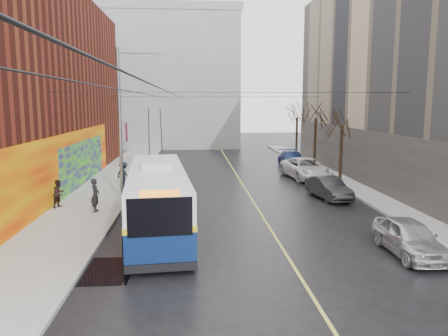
# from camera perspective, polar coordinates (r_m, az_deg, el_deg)

# --- Properties ---
(ground) EXTENTS (140.00, 140.00, 0.00)m
(ground) POSITION_cam_1_polar(r_m,az_deg,el_deg) (16.97, 3.36, -11.81)
(ground) COLOR black
(ground) RESTS_ON ground
(sidewalk_left) EXTENTS (4.00, 60.00, 0.15)m
(sidewalk_left) POSITION_cam_1_polar(r_m,az_deg,el_deg) (28.97, -15.82, -3.37)
(sidewalk_left) COLOR gray
(sidewalk_left) RESTS_ON ground
(sidewalk_right) EXTENTS (2.00, 60.00, 0.15)m
(sidewalk_right) POSITION_cam_1_polar(r_m,az_deg,el_deg) (30.48, 17.33, -2.86)
(sidewalk_right) COLOR gray
(sidewalk_right) RESTS_ON ground
(lane_line) EXTENTS (0.12, 50.00, 0.01)m
(lane_line) POSITION_cam_1_polar(r_m,az_deg,el_deg) (30.57, 2.71, -2.58)
(lane_line) COLOR #BFB74C
(lane_line) RESTS_ON ground
(building_far) EXTENTS (20.50, 12.10, 18.00)m
(building_far) POSITION_cam_1_polar(r_m,az_deg,el_deg) (60.96, -7.99, 11.41)
(building_far) COLOR gray
(building_far) RESTS_ON ground
(streetlight_pole) EXTENTS (2.65, 0.60, 9.00)m
(streetlight_pole) POSITION_cam_1_polar(r_m,az_deg,el_deg) (26.10, -13.10, 6.02)
(streetlight_pole) COLOR slate
(streetlight_pole) RESTS_ON ground
(catenary_wires) EXTENTS (18.00, 60.00, 0.22)m
(catenary_wires) POSITION_cam_1_polar(r_m,az_deg,el_deg) (30.54, -5.02, 9.17)
(catenary_wires) COLOR black
(tree_near) EXTENTS (3.20, 3.20, 6.40)m
(tree_near) POSITION_cam_1_polar(r_m,az_deg,el_deg) (33.68, 15.21, 6.69)
(tree_near) COLOR black
(tree_near) RESTS_ON ground
(tree_mid) EXTENTS (3.20, 3.20, 6.68)m
(tree_mid) POSITION_cam_1_polar(r_m,az_deg,el_deg) (40.34, 11.92, 7.45)
(tree_mid) COLOR black
(tree_mid) RESTS_ON ground
(tree_far) EXTENTS (3.20, 3.20, 6.57)m
(tree_far) POSITION_cam_1_polar(r_m,az_deg,el_deg) (47.11, 9.55, 7.52)
(tree_far) COLOR black
(tree_far) RESTS_ON ground
(puddle) EXTENTS (2.05, 2.68, 0.01)m
(puddle) POSITION_cam_1_polar(r_m,az_deg,el_deg) (16.44, -15.56, -12.80)
(puddle) COLOR black
(puddle) RESTS_ON ground
(pigeons_flying) EXTENTS (2.53, 3.90, 2.54)m
(pigeons_flying) POSITION_cam_1_polar(r_m,az_deg,el_deg) (25.98, -4.64, 11.47)
(pigeons_flying) COLOR slate
(trolleybus) EXTENTS (3.57, 11.86, 5.55)m
(trolleybus) POSITION_cam_1_polar(r_m,az_deg,el_deg) (20.57, -8.68, -3.77)
(trolleybus) COLOR #091C49
(trolleybus) RESTS_ON ground
(parked_car_a) EXTENTS (1.71, 4.15, 1.41)m
(parked_car_a) POSITION_cam_1_polar(r_m,az_deg,el_deg) (18.65, 23.06, -8.33)
(parked_car_a) COLOR #B3B3B8
(parked_car_a) RESTS_ON ground
(parked_car_b) EXTENTS (2.03, 4.24, 1.34)m
(parked_car_b) POSITION_cam_1_polar(r_m,az_deg,el_deg) (27.71, 13.52, -2.57)
(parked_car_b) COLOR #2A2A2D
(parked_car_b) RESTS_ON ground
(parked_car_c) EXTENTS (3.36, 6.03, 1.59)m
(parked_car_c) POSITION_cam_1_polar(r_m,az_deg,el_deg) (34.67, 10.65, -0.06)
(parked_car_c) COLOR white
(parked_car_c) RESTS_ON ground
(parked_car_d) EXTENTS (2.29, 5.22, 1.49)m
(parked_car_d) POSITION_cam_1_polar(r_m,az_deg,el_deg) (40.45, 8.89, 1.13)
(parked_car_d) COLOR navy
(parked_car_d) RESTS_ON ground
(following_car) EXTENTS (1.62, 3.95, 1.34)m
(following_car) POSITION_cam_1_polar(r_m,az_deg,el_deg) (32.40, -7.07, -0.80)
(following_car) COLOR #ACABB0
(following_car) RESTS_ON ground
(pedestrian_a) EXTENTS (0.44, 0.66, 1.80)m
(pedestrian_a) POSITION_cam_1_polar(r_m,az_deg,el_deg) (24.11, -16.46, -3.41)
(pedestrian_a) COLOR black
(pedestrian_a) RESTS_ON sidewalk_left
(pedestrian_b) EXTENTS (0.86, 0.94, 1.56)m
(pedestrian_b) POSITION_cam_1_polar(r_m,az_deg,el_deg) (25.77, -20.75, -3.13)
(pedestrian_b) COLOR black
(pedestrian_b) RESTS_ON sidewalk_left
(pedestrian_c) EXTENTS (1.33, 1.24, 1.80)m
(pedestrian_c) POSITION_cam_1_polar(r_m,az_deg,el_deg) (30.30, -12.99, -0.88)
(pedestrian_c) COLOR black
(pedestrian_c) RESTS_ON sidewalk_left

